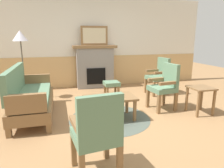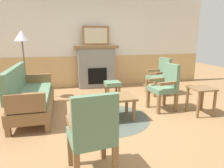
{
  "view_description": "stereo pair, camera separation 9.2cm",
  "coord_description": "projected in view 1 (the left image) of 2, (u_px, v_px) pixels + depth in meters",
  "views": [
    {
      "loc": [
        -1.09,
        -3.67,
        1.53
      ],
      "look_at": [
        0.0,
        0.35,
        0.55
      ],
      "focal_mm": 32.3,
      "sensor_mm": 36.0,
      "label": 1
    },
    {
      "loc": [
        -1.0,
        -3.7,
        1.53
      ],
      "look_at": [
        0.0,
        0.35,
        0.55
      ],
      "focal_mm": 32.3,
      "sensor_mm": 36.0,
      "label": 2
    }
  ],
  "objects": [
    {
      "name": "armchair_near_fireplace",
      "position": [
        165.0,
        84.0,
        4.29
      ],
      "size": [
        0.53,
        0.53,
        0.98
      ],
      "color": "brown",
      "rests_on": "ground_plane"
    },
    {
      "name": "wall_back",
      "position": [
        93.0,
        44.0,
        6.22
      ],
      "size": [
        7.2,
        0.14,
        2.7
      ],
      "color": "silver",
      "rests_on": "ground_plane"
    },
    {
      "name": "fireplace",
      "position": [
        95.0,
        66.0,
        6.14
      ],
      "size": [
        1.3,
        0.44,
        1.28
      ],
      "color": "gray",
      "rests_on": "ground_plane"
    },
    {
      "name": "book_on_table",
      "position": [
        104.0,
        96.0,
        3.73
      ],
      "size": [
        0.2,
        0.21,
        0.03
      ],
      "primitive_type": "cube",
      "rotation": [
        0.0,
        0.0,
        -0.19
      ],
      "color": "maroon",
      "rests_on": "coffee_table"
    },
    {
      "name": "floor_lamp_by_couch",
      "position": [
        20.0,
        40.0,
        4.81
      ],
      "size": [
        0.36,
        0.36,
        1.68
      ],
      "color": "#332D28",
      "rests_on": "ground_plane"
    },
    {
      "name": "ground_plane",
      "position": [
        116.0,
        114.0,
        4.08
      ],
      "size": [
        14.0,
        14.0,
        0.0
      ],
      "primitive_type": "plane",
      "color": "#997047"
    },
    {
      "name": "armchair_by_window_left",
      "position": [
        159.0,
        74.0,
        5.45
      ],
      "size": [
        0.53,
        0.53,
        0.98
      ],
      "color": "brown",
      "rests_on": "ground_plane"
    },
    {
      "name": "coffee_table",
      "position": [
        110.0,
        99.0,
        3.77
      ],
      "size": [
        0.96,
        0.56,
        0.44
      ],
      "color": "brown",
      "rests_on": "ground_plane"
    },
    {
      "name": "armchair_front_left",
      "position": [
        97.0,
        131.0,
        2.17
      ],
      "size": [
        0.53,
        0.53,
        0.98
      ],
      "color": "brown",
      "rests_on": "ground_plane"
    },
    {
      "name": "round_rug",
      "position": [
        110.0,
        119.0,
        3.86
      ],
      "size": [
        1.54,
        1.54,
        0.01
      ],
      "primitive_type": "cylinder",
      "color": "#4C564C",
      "rests_on": "ground_plane"
    },
    {
      "name": "framed_picture",
      "position": [
        94.0,
        36.0,
        5.93
      ],
      "size": [
        0.8,
        0.04,
        0.56
      ],
      "color": "brown",
      "rests_on": "fireplace"
    },
    {
      "name": "side_table",
      "position": [
        201.0,
        93.0,
        4.04
      ],
      "size": [
        0.44,
        0.44,
        0.55
      ],
      "color": "brown",
      "rests_on": "ground_plane"
    },
    {
      "name": "footstool",
      "position": [
        112.0,
        84.0,
        5.39
      ],
      "size": [
        0.4,
        0.4,
        0.36
      ],
      "color": "brown",
      "rests_on": "ground_plane"
    },
    {
      "name": "couch",
      "position": [
        30.0,
        97.0,
        3.91
      ],
      "size": [
        0.7,
        1.8,
        0.98
      ],
      "color": "brown",
      "rests_on": "ground_plane"
    }
  ]
}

